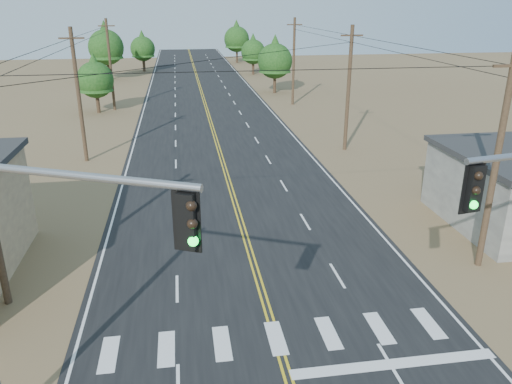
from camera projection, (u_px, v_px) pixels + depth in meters
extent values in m
cube|color=black|center=(223.00, 162.00, 38.73)|extent=(15.00, 200.00, 0.02)
cylinder|color=#4C3826|center=(79.00, 97.00, 37.31)|extent=(0.30, 0.30, 10.00)
cube|color=#4C3826|center=(71.00, 38.00, 35.81)|extent=(1.80, 0.12, 0.12)
cylinder|color=#4C3826|center=(110.00, 65.00, 55.78)|extent=(0.30, 0.30, 10.00)
cube|color=#4C3826|center=(106.00, 26.00, 54.28)|extent=(1.80, 0.12, 0.12)
cylinder|color=#4C3826|center=(496.00, 164.00, 21.82)|extent=(0.30, 0.30, 10.00)
cylinder|color=#4C3826|center=(348.00, 90.00, 40.29)|extent=(0.30, 0.30, 10.00)
cube|color=#4C3826|center=(352.00, 35.00, 38.79)|extent=(1.80, 0.12, 0.12)
cylinder|color=#4C3826|center=(294.00, 62.00, 58.75)|extent=(0.30, 0.30, 10.00)
cube|color=#4C3826|center=(295.00, 25.00, 57.26)|extent=(1.80, 0.12, 0.12)
cylinder|color=gray|center=(63.00, 174.00, 10.89)|extent=(6.00, 2.89, 0.18)
cube|color=black|center=(188.00, 220.00, 10.40)|extent=(0.51, 0.48, 1.26)
sphere|color=black|center=(191.00, 206.00, 10.10)|extent=(0.23, 0.23, 0.23)
sphere|color=black|center=(192.00, 224.00, 10.24)|extent=(0.23, 0.23, 0.23)
sphere|color=#0CE533|center=(193.00, 241.00, 10.38)|extent=(0.23, 0.23, 0.23)
cube|color=black|center=(473.00, 188.00, 12.71)|extent=(0.44, 0.40, 1.23)
sphere|color=black|center=(478.00, 176.00, 12.38)|extent=(0.22, 0.22, 0.22)
sphere|color=black|center=(476.00, 190.00, 12.52)|extent=(0.22, 0.22, 0.22)
sphere|color=#0CE533|center=(474.00, 205.00, 12.66)|extent=(0.22, 0.22, 0.22)
cylinder|color=#3F2D1E|center=(98.00, 102.00, 55.64)|extent=(0.41, 0.41, 2.37)
cone|color=#154112|center=(94.00, 72.00, 54.47)|extent=(3.69, 3.69, 4.22)
sphere|color=#154112|center=(95.00, 80.00, 54.77)|extent=(3.96, 3.96, 3.96)
cylinder|color=#3F2D1E|center=(108.00, 69.00, 79.24)|extent=(0.43, 0.43, 3.27)
cone|color=#154112|center=(105.00, 39.00, 77.63)|extent=(5.08, 5.08, 5.81)
sphere|color=#154112|center=(106.00, 47.00, 78.05)|extent=(5.45, 5.45, 5.45)
cylinder|color=#3F2D1E|center=(144.00, 64.00, 88.95)|extent=(0.48, 0.48, 2.56)
cone|color=#154112|center=(142.00, 43.00, 87.68)|extent=(3.99, 3.99, 4.56)
sphere|color=#154112|center=(143.00, 49.00, 88.01)|extent=(4.27, 4.27, 4.27)
cylinder|color=#3F2D1E|center=(275.00, 83.00, 67.70)|extent=(0.39, 0.39, 2.78)
cone|color=#154112|center=(275.00, 53.00, 66.33)|extent=(4.32, 4.32, 4.94)
sphere|color=#154112|center=(275.00, 61.00, 66.69)|extent=(4.63, 4.63, 4.63)
cylinder|color=#3F2D1E|center=(253.00, 67.00, 85.17)|extent=(0.41, 0.41, 2.45)
cone|color=#154112|center=(253.00, 46.00, 83.96)|extent=(3.82, 3.82, 4.36)
sphere|color=#154112|center=(253.00, 52.00, 84.27)|extent=(4.09, 4.09, 4.09)
cylinder|color=#3F2D1E|center=(237.00, 55.00, 101.49)|extent=(0.41, 0.41, 3.03)
cone|color=#154112|center=(237.00, 33.00, 99.99)|extent=(4.72, 4.72, 5.39)
sphere|color=#154112|center=(237.00, 39.00, 100.38)|extent=(5.06, 5.06, 5.06)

